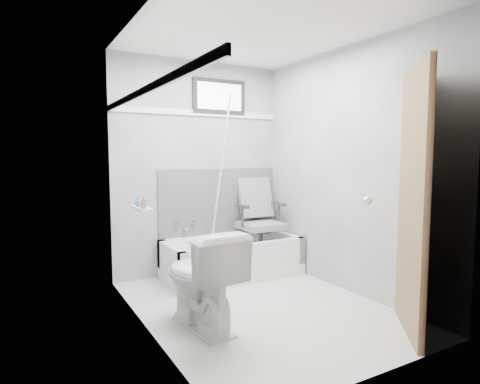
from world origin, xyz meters
TOP-DOWN VIEW (x-y plane):
  - floor at (0.00, 0.00)m, footprint 2.60×2.60m
  - ceiling at (0.00, 0.00)m, footprint 2.60×2.60m
  - wall_back at (0.00, 1.30)m, footprint 2.00×0.02m
  - wall_front at (0.00, -1.30)m, footprint 2.00×0.02m
  - wall_left at (-1.00, 0.00)m, footprint 0.02×2.60m
  - wall_right at (1.00, 0.00)m, footprint 0.02×2.60m
  - bathtub at (0.23, 0.93)m, footprint 1.50×0.70m
  - office_chair at (0.63, 0.98)m, footprint 0.58×0.58m
  - toilet at (-0.62, -0.14)m, footprint 0.51×0.82m
  - door at (0.98, -1.28)m, footprint 0.78×0.78m
  - window at (0.25, 1.29)m, footprint 0.66×0.04m
  - backerboard at (0.25, 1.29)m, footprint 1.50×0.02m
  - trim_back at (0.00, 1.29)m, footprint 2.00×0.02m
  - trim_left at (-0.99, 0.00)m, footprint 0.02×2.60m
  - pole at (0.14, 1.06)m, footprint 0.02×0.56m
  - shelf at (-0.93, 0.37)m, footprint 0.10×0.32m
  - soap_bottle_a at (-0.94, 0.29)m, footprint 0.06×0.06m
  - soap_bottle_b at (-0.94, 0.43)m, footprint 0.08×0.08m
  - faucet at (-0.20, 1.27)m, footprint 0.26×0.10m

SIDE VIEW (x-z plane):
  - floor at x=0.00m, z-range 0.00..0.00m
  - bathtub at x=0.23m, z-range 0.00..0.42m
  - toilet at x=-0.62m, z-range 0.00..0.77m
  - faucet at x=-0.20m, z-range 0.47..0.63m
  - office_chair at x=0.63m, z-range 0.12..1.08m
  - backerboard at x=0.25m, z-range 0.41..1.19m
  - shelf at x=-0.93m, z-range 0.89..0.91m
  - soap_bottle_b at x=-0.94m, z-range 0.91..1.00m
  - soap_bottle_a at x=-0.94m, z-range 0.91..1.02m
  - door at x=0.98m, z-range 0.00..2.00m
  - pole at x=0.14m, z-range 0.11..1.99m
  - wall_back at x=0.00m, z-range 0.00..2.40m
  - wall_front at x=0.00m, z-range 0.00..2.40m
  - wall_left at x=-1.00m, z-range 0.00..2.40m
  - wall_right at x=1.00m, z-range 0.00..2.40m
  - trim_back at x=0.00m, z-range 1.79..1.85m
  - trim_left at x=-0.99m, z-range 1.79..1.85m
  - window at x=0.25m, z-range 1.82..2.22m
  - ceiling at x=0.00m, z-range 2.40..2.40m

